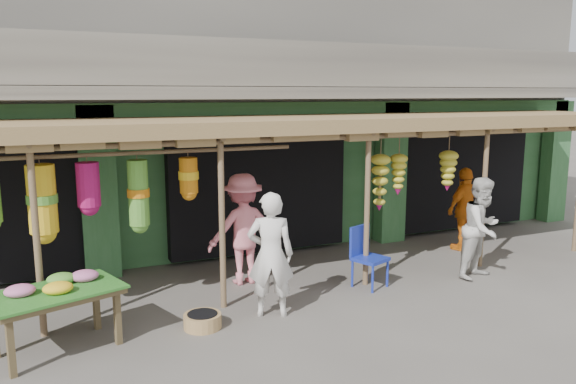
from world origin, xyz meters
name	(u,v)px	position (x,y,z in m)	size (l,w,h in m)	color
ground	(307,289)	(0.00, 0.00, 0.00)	(80.00, 80.00, 0.00)	#514C47
building	(216,85)	(0.00, 4.87, 3.37)	(16.40, 6.80, 7.00)	gray
awning	(277,130)	(-0.19, 0.80, 2.57)	(14.00, 2.70, 2.79)	brown
flower_table	(56,293)	(-3.83, -0.73, 0.75)	(1.76, 1.35, 0.93)	brown
blue_chair	(366,253)	(0.97, -0.25, 0.57)	(0.63, 0.64, 1.02)	#182A9C
basket_mid	(203,321)	(-2.00, -0.82, 0.10)	(0.52, 0.52, 0.20)	olive
person_front	(271,255)	(-0.97, -0.78, 0.91)	(0.67, 0.44, 1.83)	silver
person_right	(482,228)	(3.04, -0.70, 0.89)	(0.86, 0.67, 1.77)	beige
person_vendor	(465,209)	(4.00, 0.82, 0.86)	(1.00, 0.42, 1.71)	orange
person_shopper	(243,229)	(-0.84, 0.74, 0.94)	(1.21, 0.70, 1.88)	pink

